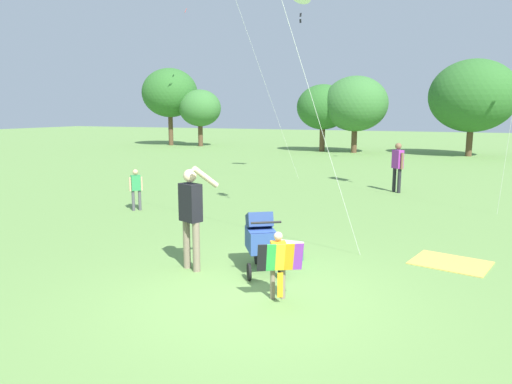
% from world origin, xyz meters
% --- Properties ---
extents(ground_plane, '(120.00, 120.00, 0.00)m').
position_xyz_m(ground_plane, '(0.00, 0.00, 0.00)').
color(ground_plane, '#668E47').
extents(treeline_distant, '(37.15, 5.58, 5.94)m').
position_xyz_m(treeline_distant, '(-0.09, 25.48, 3.54)').
color(treeline_distant, brown).
rests_on(treeline_distant, ground).
extents(child_with_butterfly_kite, '(0.63, 0.49, 0.99)m').
position_xyz_m(child_with_butterfly_kite, '(0.40, -0.01, 0.60)').
color(child_with_butterfly_kite, '#7F705B').
rests_on(child_with_butterfly_kite, ground).
extents(person_adult_flyer, '(0.67, 0.51, 1.81)m').
position_xyz_m(person_adult_flyer, '(-1.42, 0.65, 1.04)').
color(person_adult_flyer, '#7F705B').
rests_on(person_adult_flyer, ground).
extents(stroller, '(0.88, 1.07, 1.03)m').
position_xyz_m(stroller, '(-0.30, 1.02, 0.61)').
color(stroller, black).
rests_on(stroller, ground).
extents(kite_orange_delta, '(1.90, 3.48, 7.10)m').
position_xyz_m(kite_orange_delta, '(-3.22, 11.97, 6.83)').
color(kite_orange_delta, white).
rests_on(kite_orange_delta, ground).
extents(person_red_shirt, '(0.41, 0.40, 1.64)m').
position_xyz_m(person_red_shirt, '(0.83, 10.12, 0.97)').
color(person_red_shirt, '#232328').
rests_on(person_red_shirt, ground).
extents(person_sitting_far, '(0.28, 0.28, 1.13)m').
position_xyz_m(person_sitting_far, '(-5.33, 4.31, 0.67)').
color(person_sitting_far, '#4C4C51').
rests_on(person_sitting_far, ground).
extents(picnic_blanket, '(1.47, 1.28, 0.02)m').
position_xyz_m(picnic_blanket, '(2.66, 2.75, 0.01)').
color(picnic_blanket, gold).
rests_on(picnic_blanket, ground).
extents(cooler_box, '(0.45, 0.33, 0.35)m').
position_xyz_m(cooler_box, '(-0.03, 1.70, 0.18)').
color(cooler_box, '#288466').
rests_on(cooler_box, ground).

